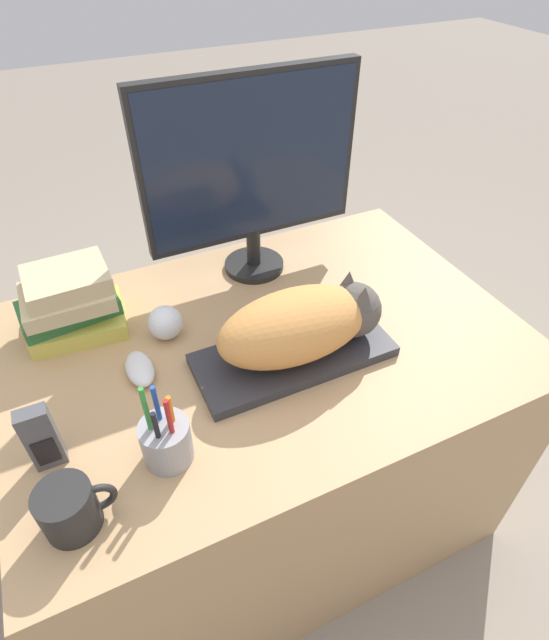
{
  "coord_description": "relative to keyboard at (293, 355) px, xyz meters",
  "views": [
    {
      "loc": [
        -0.33,
        -0.36,
        1.47
      ],
      "look_at": [
        0.01,
        0.37,
        0.77
      ],
      "focal_mm": 28.0,
      "sensor_mm": 36.0,
      "label": 1
    }
  ],
  "objects": [
    {
      "name": "baseball",
      "position": [
        -0.22,
        0.19,
        0.03
      ],
      "size": [
        0.08,
        0.08,
        0.08
      ],
      "color": "silver",
      "rests_on": "desk"
    },
    {
      "name": "cat",
      "position": [
        0.03,
        -0.0,
        0.08
      ],
      "size": [
        0.36,
        0.17,
        0.14
      ],
      "color": "#D18C47",
      "rests_on": "keyboard"
    },
    {
      "name": "keyboard",
      "position": [
        0.0,
        0.0,
        0.0
      ],
      "size": [
        0.42,
        0.18,
        0.02
      ],
      "color": "#2D2D33",
      "rests_on": "desk"
    },
    {
      "name": "phone",
      "position": [
        -0.5,
        -0.04,
        0.05
      ],
      "size": [
        0.05,
        0.03,
        0.13
      ],
      "color": "#4C4C51",
      "rests_on": "desk"
    },
    {
      "name": "computer_mouse",
      "position": [
        -0.31,
        0.09,
        0.0
      ],
      "size": [
        0.06,
        0.11,
        0.03
      ],
      "color": "silver",
      "rests_on": "desk"
    },
    {
      "name": "pen_cup",
      "position": [
        -0.31,
        -0.12,
        0.03
      ],
      "size": [
        0.09,
        0.09,
        0.18
      ],
      "color": "#939399",
      "rests_on": "desk"
    },
    {
      "name": "coffee_mug",
      "position": [
        -0.48,
        -0.18,
        0.03
      ],
      "size": [
        0.12,
        0.09,
        0.09
      ],
      "color": "black",
      "rests_on": "desk"
    },
    {
      "name": "desk",
      "position": [
        -0.02,
        0.09,
        -0.37
      ],
      "size": [
        1.14,
        0.78,
        0.71
      ],
      "color": "tan",
      "rests_on": "ground_plane"
    },
    {
      "name": "ground_plane",
      "position": [
        -0.02,
        -0.3,
        -0.72
      ],
      "size": [
        12.0,
        12.0,
        0.0
      ],
      "primitive_type": "plane",
      "color": "gray"
    },
    {
      "name": "book_stack",
      "position": [
        -0.4,
        0.3,
        0.06
      ],
      "size": [
        0.23,
        0.18,
        0.15
      ],
      "color": "#CCC14C",
      "rests_on": "desk"
    },
    {
      "name": "monitor",
      "position": [
        0.06,
        0.35,
        0.27
      ],
      "size": [
        0.52,
        0.16,
        0.49
      ],
      "color": "black",
      "rests_on": "desk"
    }
  ]
}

